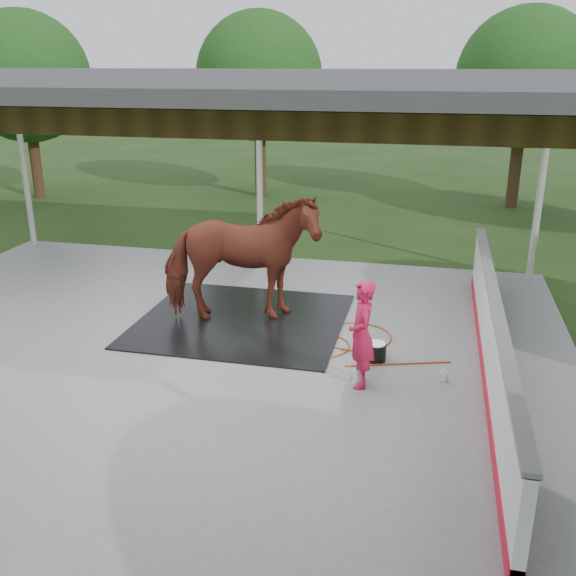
% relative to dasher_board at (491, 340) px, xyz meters
% --- Properties ---
extents(ground, '(100.00, 100.00, 0.00)m').
position_rel_dasher_board_xyz_m(ground, '(-4.60, 0.00, -0.59)').
color(ground, '#1E3814').
extents(concrete_slab, '(12.00, 10.00, 0.05)m').
position_rel_dasher_board_xyz_m(concrete_slab, '(-4.60, 0.00, -0.57)').
color(concrete_slab, slate).
rests_on(concrete_slab, ground).
extents(pavilion_structure, '(12.60, 10.60, 4.05)m').
position_rel_dasher_board_xyz_m(pavilion_structure, '(-4.60, -0.00, 3.37)').
color(pavilion_structure, beige).
rests_on(pavilion_structure, ground).
extents(dasher_board, '(0.16, 8.00, 1.15)m').
position_rel_dasher_board_xyz_m(dasher_board, '(0.00, 0.00, 0.00)').
color(dasher_board, '#B70F25').
rests_on(dasher_board, concrete_slab).
extents(tree_belt, '(28.00, 28.00, 5.80)m').
position_rel_dasher_board_xyz_m(tree_belt, '(-4.30, 0.90, 3.20)').
color(tree_belt, '#382314').
rests_on(tree_belt, ground).
extents(rubber_mat, '(3.43, 3.22, 0.03)m').
position_rel_dasher_board_xyz_m(rubber_mat, '(-3.96, 1.17, -0.53)').
color(rubber_mat, black).
rests_on(rubber_mat, concrete_slab).
extents(horse, '(2.80, 1.91, 2.17)m').
position_rel_dasher_board_xyz_m(horse, '(-3.96, 1.17, 0.57)').
color(horse, maroon).
rests_on(horse, rubber_mat).
extents(handler, '(0.50, 0.62, 1.49)m').
position_rel_dasher_board_xyz_m(handler, '(-1.72, -0.66, 0.20)').
color(handler, '#B21339').
rests_on(handler, concrete_slab).
extents(wash_bucket, '(0.30, 0.30, 0.28)m').
position_rel_dasher_board_xyz_m(wash_bucket, '(-1.58, 0.14, -0.40)').
color(wash_bucket, black).
rests_on(wash_bucket, concrete_slab).
extents(soap_bottle_a, '(0.16, 0.16, 0.33)m').
position_rel_dasher_board_xyz_m(soap_bottle_a, '(-1.76, -0.69, -0.38)').
color(soap_bottle_a, silver).
rests_on(soap_bottle_a, concrete_slab).
extents(soap_bottle_b, '(0.12, 0.12, 0.21)m').
position_rel_dasher_board_xyz_m(soap_bottle_b, '(-0.60, -0.31, -0.44)').
color(soap_bottle_b, '#338CD8').
rests_on(soap_bottle_b, concrete_slab).
extents(hose_coil, '(2.45, 1.69, 0.02)m').
position_rel_dasher_board_xyz_m(hose_coil, '(-2.16, 0.73, -0.53)').
color(hose_coil, '#A33B0B').
rests_on(hose_coil, concrete_slab).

